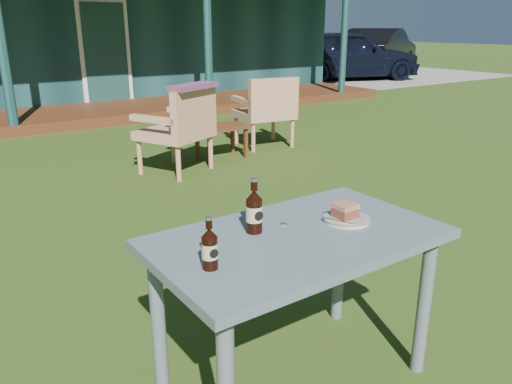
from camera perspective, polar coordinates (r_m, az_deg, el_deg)
ground at (r=3.62m, az=-11.98°, el=-6.97°), size 80.00×80.00×0.00m
gravel_strip at (r=16.52m, az=10.71°, el=12.94°), size 9.00×6.00×0.02m
car_near at (r=15.19m, az=10.26°, el=15.19°), size 4.55×3.06×1.44m
car_far at (r=17.57m, az=13.83°, el=15.38°), size 4.60×3.28×1.44m
cafe_table at (r=2.10m, az=4.75°, el=-7.38°), size 1.20×0.70×0.72m
plate at (r=2.22m, az=10.30°, el=-3.03°), size 0.20×0.20×0.01m
cake_slice at (r=2.21m, az=10.17°, el=-2.06°), size 0.09×0.09×0.06m
fork at (r=2.17m, az=9.28°, el=-3.29°), size 0.06×0.13×0.00m
cola_bottle_near at (r=2.03m, az=-0.21°, el=-2.19°), size 0.07×0.07×0.23m
cola_bottle_far at (r=1.75m, az=-5.31°, el=-6.41°), size 0.06×0.06×0.19m
bottle_cap at (r=2.14m, az=3.16°, el=-3.71°), size 0.03×0.03×0.01m
armchair_left at (r=5.42m, az=-8.58°, el=7.49°), size 0.88×0.86×0.91m
armchair_right at (r=6.54m, az=1.27°, el=9.56°), size 0.76×0.73×0.91m
floral_throw at (r=5.24m, az=-7.19°, el=11.89°), size 0.66×0.45×0.05m
side_table at (r=6.01m, az=-3.98°, el=7.07°), size 0.60×0.40×0.40m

